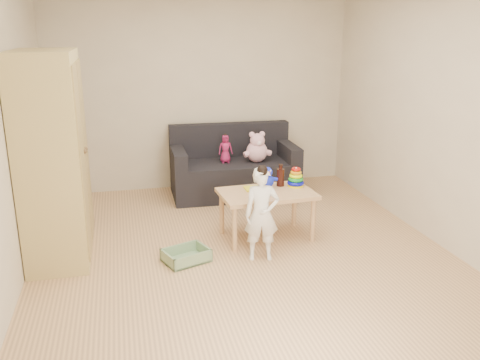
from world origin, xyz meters
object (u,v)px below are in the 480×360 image
object	(u,v)px
toddler	(262,215)
wardrobe	(53,158)
sofa	(234,178)
play_table	(266,215)

from	to	relation	value
toddler	wardrobe	bearing A→B (deg)	174.15
wardrobe	toddler	bearing A→B (deg)	-16.66
wardrobe	sofa	xyz separation A→B (m)	(2.05, 1.41, -0.74)
wardrobe	toddler	distance (m)	2.02
wardrobe	toddler	size ratio (longest dim) A/B	2.22
toddler	play_table	bearing A→B (deg)	79.18
wardrobe	play_table	distance (m)	2.18
play_table	toddler	distance (m)	0.55
sofa	toddler	bearing A→B (deg)	-94.15
wardrobe	sofa	world-z (taller)	wardrobe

